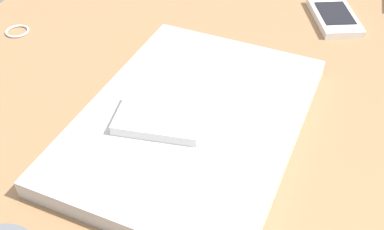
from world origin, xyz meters
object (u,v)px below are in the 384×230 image
cell_phone_on_laptop (157,118)px  cell_phone_on_desk (334,16)px  laptop_closed (192,121)px  key_ring (17,31)px

cell_phone_on_laptop → cell_phone_on_desk: cell_phone_on_laptop is taller
laptop_closed → key_ring: (-9.51, -33.86, -0.92)cm
cell_phone_on_desk → laptop_closed: bearing=-18.8°
key_ring → cell_phone_on_laptop: bearing=68.0°
laptop_closed → cell_phone_on_desk: bearing=161.9°
cell_phone_on_desk → key_ring: bearing=-62.6°
cell_phone_on_laptop → key_ring: (-12.41, -30.66, -2.66)cm
cell_phone_on_laptop → cell_phone_on_desk: size_ratio=0.82×
cell_phone_on_desk → key_ring: 50.69cm
cell_phone_on_laptop → key_ring: cell_phone_on_laptop is taller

